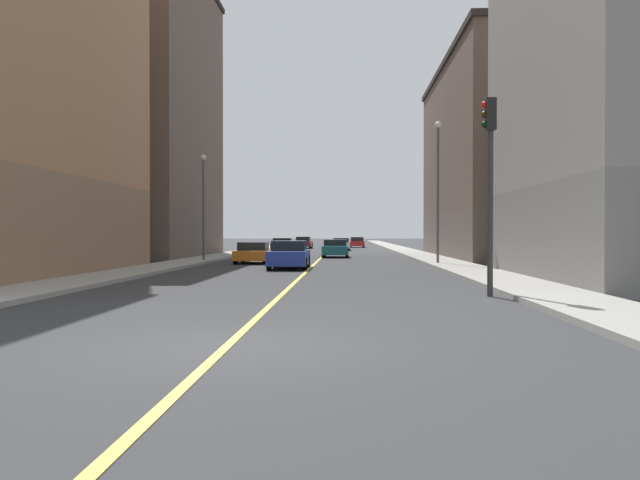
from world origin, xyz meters
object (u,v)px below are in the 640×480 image
building_left_mid (500,161)px  car_orange (253,253)px  car_blue (289,255)px  car_teal (335,249)px  building_right_midblock (144,114)px  traffic_light_left_near (490,167)px  car_maroon (304,243)px  street_lamp_right_near (203,195)px  car_black (283,246)px  car_white (341,244)px  street_lamp_left_near (438,178)px  car_red (357,242)px

building_left_mid → car_orange: building_left_mid is taller
car_blue → car_teal: car_blue is taller
building_right_midblock → traffic_light_left_near: bearing=-56.1°
car_teal → car_maroon: bearing=98.9°
street_lamp_right_near → car_black: 17.77m
car_orange → car_white: bearing=80.4°
street_lamp_left_near → car_red: size_ratio=1.89×
building_right_midblock → street_lamp_right_near: bearing=-51.1°
car_red → car_white: bearing=-98.2°
building_right_midblock → car_black: size_ratio=4.90×
building_left_mid → street_lamp_right_near: bearing=-157.8°
car_white → car_maroon: car_maroon is taller
street_lamp_left_near → car_blue: 9.68m
car_black → car_maroon: 18.69m
traffic_light_left_near → car_orange: 21.88m
street_lamp_right_near → building_right_midblock: bearing=128.9°
street_lamp_right_near → car_teal: size_ratio=1.46×
traffic_light_left_near → car_blue: (-6.94, 13.86, -2.96)m
street_lamp_left_near → building_right_midblock: bearing=151.7°
street_lamp_left_near → car_teal: (-5.93, 11.94, -4.20)m
car_maroon → street_lamp_right_near: bearing=-95.9°
traffic_light_left_near → street_lamp_right_near: 24.31m
building_left_mid → car_red: building_left_mid is taller
car_orange → car_maroon: car_maroon is taller
car_maroon → street_lamp_left_near: bearing=-75.4°
car_teal → car_maroon: (-4.22, 27.03, 0.03)m
car_teal → car_orange: (-4.68, -9.98, -0.03)m
building_left_mid → building_right_midblock: 26.33m
traffic_light_left_near → car_blue: size_ratio=1.28×
car_white → street_lamp_left_near: bearing=-79.6°
car_teal → car_orange: car_teal is taller
car_black → building_left_mid: bearing=-28.1°
building_left_mid → car_red: (-9.92, 32.78, -6.46)m
traffic_light_left_near → car_teal: (-4.91, 29.41, -3.00)m
building_right_midblock → street_lamp_right_near: (6.11, -7.58, -6.45)m
car_maroon → car_orange: bearing=-90.7°
building_right_midblock → car_maroon: building_right_midblock is taller
building_right_midblock → car_blue: bearing=-50.0°
car_red → car_maroon: 8.15m
car_orange → car_blue: bearing=-64.6°
car_teal → building_left_mid: bearing=-3.0°
street_lamp_left_near → car_white: street_lamp_left_near is taller
traffic_light_left_near → building_right_midblock: bearing=123.9°
street_lamp_left_near → building_left_mid: bearing=61.6°
building_right_midblock → car_maroon: (9.83, 28.24, -9.90)m
car_black → car_blue: bearing=-83.4°
street_lamp_left_near → car_red: (-3.81, 44.09, -4.22)m
building_right_midblock → street_lamp_left_near: bearing=-28.3°
car_blue → car_maroon: size_ratio=1.00×
street_lamp_left_near → car_white: (-5.70, 30.94, -4.22)m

